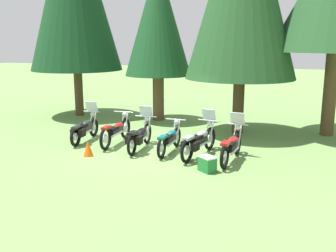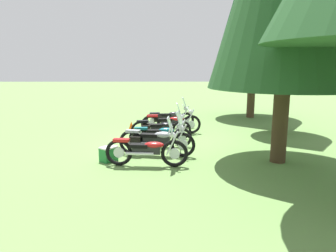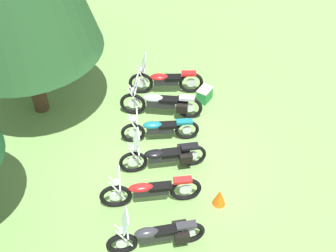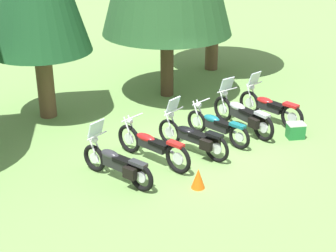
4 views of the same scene
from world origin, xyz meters
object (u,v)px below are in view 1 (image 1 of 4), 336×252
at_px(motorcycle_4, 199,141).
at_px(pine_tree_1, 158,19).
at_px(motorcycle_1, 116,131).
at_px(picnic_cooler, 207,164).
at_px(motorcycle_0, 85,129).
at_px(motorcycle_3, 170,139).
at_px(traffic_cone, 88,149).
at_px(motorcycle_5, 232,146).
at_px(motorcycle_2, 140,136).

bearing_deg(motorcycle_4, pine_tree_1, 43.75).
height_order(motorcycle_1, picnic_cooler, motorcycle_1).
xyz_separation_m(motorcycle_0, pine_tree_1, (1.19, 4.47, 3.97)).
bearing_deg(motorcycle_3, motorcycle_4, -97.28).
bearing_deg(pine_tree_1, motorcycle_0, -104.95).
relative_size(motorcycle_4, traffic_cone, 4.95).
xyz_separation_m(motorcycle_5, traffic_cone, (-4.35, -0.89, -0.24)).
height_order(motorcycle_5, picnic_cooler, motorcycle_5).
distance_m(motorcycle_0, motorcycle_2, 2.30).
bearing_deg(motorcycle_5, traffic_cone, 106.27).
relative_size(motorcycle_2, picnic_cooler, 3.94).
bearing_deg(picnic_cooler, traffic_cone, 175.99).
bearing_deg(motorcycle_0, picnic_cooler, -115.28).
height_order(motorcycle_0, picnic_cooler, motorcycle_0).
xyz_separation_m(picnic_cooler, traffic_cone, (-3.86, 0.27, 0.02)).
relative_size(motorcycle_3, pine_tree_1, 0.31).
height_order(motorcycle_2, motorcycle_4, motorcycle_4).
bearing_deg(motorcycle_3, traffic_cone, 119.85).
distance_m(motorcycle_5, picnic_cooler, 1.28).
distance_m(motorcycle_1, picnic_cooler, 4.15).
xyz_separation_m(motorcycle_2, traffic_cone, (-1.25, -1.21, -0.23)).
height_order(motorcycle_3, picnic_cooler, motorcycle_3).
bearing_deg(motorcycle_5, motorcycle_2, 88.87).
bearing_deg(motorcycle_5, motorcycle_0, 87.47).
bearing_deg(motorcycle_4, motorcycle_5, -89.12).
bearing_deg(motorcycle_2, motorcycle_5, -98.72).
bearing_deg(picnic_cooler, motorcycle_2, 150.53).
distance_m(motorcycle_2, motorcycle_4, 2.04).
bearing_deg(motorcycle_5, picnic_cooler, 162.14).
distance_m(motorcycle_3, motorcycle_5, 2.09).
xyz_separation_m(motorcycle_1, picnic_cooler, (3.68, -1.91, -0.24)).
height_order(motorcycle_3, motorcycle_4, motorcycle_4).
bearing_deg(motorcycle_5, motorcycle_1, 84.51).
bearing_deg(traffic_cone, pine_tree_1, 88.35).
relative_size(motorcycle_2, motorcycle_3, 1.05).
height_order(motorcycle_1, motorcycle_5, motorcycle_5).
relative_size(motorcycle_2, motorcycle_4, 0.95).
height_order(motorcycle_1, motorcycle_3, motorcycle_1).
bearing_deg(motorcycle_2, motorcycle_0, 77.99).
xyz_separation_m(motorcycle_1, traffic_cone, (-0.19, -1.64, -0.22)).
xyz_separation_m(motorcycle_1, motorcycle_5, (4.16, -0.75, 0.02)).
bearing_deg(motorcycle_0, motorcycle_4, -101.02).
relative_size(motorcycle_4, picnic_cooler, 4.16).
distance_m(motorcycle_0, traffic_cone, 1.89).
xyz_separation_m(motorcycle_0, motorcycle_1, (1.21, 0.07, 0.01)).
bearing_deg(motorcycle_4, motorcycle_0, 95.17).
bearing_deg(motorcycle_1, picnic_cooler, -118.67).
height_order(picnic_cooler, traffic_cone, traffic_cone).
distance_m(motorcycle_4, picnic_cooler, 1.50).
height_order(pine_tree_1, traffic_cone, pine_tree_1).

